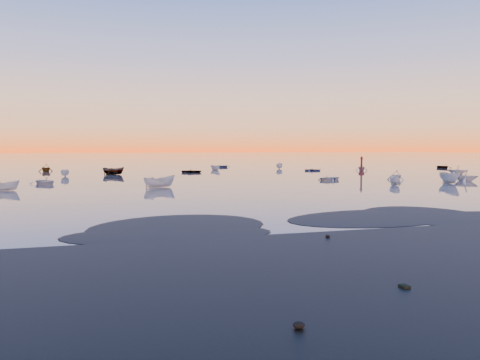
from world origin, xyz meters
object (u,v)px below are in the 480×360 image
object	(u,v)px
boat_near_right	(457,174)
channel_marker	(361,167)
boat_near_left	(45,184)
boat_near_center	(159,188)

from	to	relation	value
boat_near_right	channel_marker	xyz separation A→B (m)	(-16.35, 4.82, 1.34)
boat_near_left	boat_near_center	size ratio (longest dim) A/B	1.05
boat_near_center	channel_marker	size ratio (longest dim) A/B	1.19
boat_near_center	channel_marker	bearing A→B (deg)	-82.58
boat_near_center	boat_near_right	bearing A→B (deg)	-94.37
boat_near_left	boat_near_center	world-z (taller)	boat_near_center
boat_near_center	boat_near_right	xyz separation A→B (m)	(54.06, 13.08, 0.00)
boat_near_right	boat_near_left	bearing A→B (deg)	-26.51
boat_near_center	boat_near_right	world-z (taller)	boat_near_center
boat_near_left	boat_near_right	xyz separation A→B (m)	(67.79, 3.98, 0.00)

